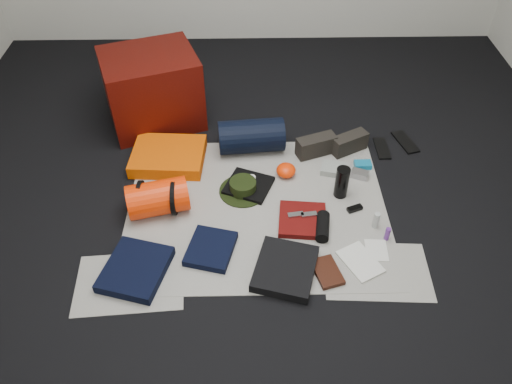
{
  "coord_description": "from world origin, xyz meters",
  "views": [
    {
      "loc": [
        -0.05,
        -2.17,
        2.23
      ],
      "look_at": [
        -0.01,
        0.04,
        0.1
      ],
      "focal_mm": 35.0,
      "sensor_mm": 36.0,
      "label": 1
    }
  ],
  "objects_px": {
    "water_bottle": "(342,182)",
    "sleeping_pad": "(168,156)",
    "paperback_book": "(327,272)",
    "compact_camera": "(360,174)",
    "red_cabinet": "(152,89)",
    "navy_duffel": "(251,136)",
    "stuff_sack": "(158,198)"
  },
  "relations": [
    {
      "from": "compact_camera",
      "to": "paperback_book",
      "type": "relative_size",
      "value": 0.56
    },
    {
      "from": "navy_duffel",
      "to": "water_bottle",
      "type": "height_order",
      "value": "navy_duffel"
    },
    {
      "from": "water_bottle",
      "to": "compact_camera",
      "type": "xyz_separation_m",
      "value": [
        0.15,
        0.17,
        -0.09
      ]
    },
    {
      "from": "red_cabinet",
      "to": "navy_duffel",
      "type": "bearing_deg",
      "value": -47.54
    },
    {
      "from": "red_cabinet",
      "to": "sleeping_pad",
      "type": "relative_size",
      "value": 1.34
    },
    {
      "from": "water_bottle",
      "to": "navy_duffel",
      "type": "bearing_deg",
      "value": 140.03
    },
    {
      "from": "sleeping_pad",
      "to": "paperback_book",
      "type": "relative_size",
      "value": 2.39
    },
    {
      "from": "navy_duffel",
      "to": "compact_camera",
      "type": "distance_m",
      "value": 0.78
    },
    {
      "from": "sleeping_pad",
      "to": "stuff_sack",
      "type": "bearing_deg",
      "value": -90.75
    },
    {
      "from": "stuff_sack",
      "to": "water_bottle",
      "type": "distance_m",
      "value": 1.14
    },
    {
      "from": "sleeping_pad",
      "to": "compact_camera",
      "type": "xyz_separation_m",
      "value": [
        1.28,
        -0.19,
        -0.02
      ]
    },
    {
      "from": "water_bottle",
      "to": "paperback_book",
      "type": "relative_size",
      "value": 1.07
    },
    {
      "from": "red_cabinet",
      "to": "water_bottle",
      "type": "distance_m",
      "value": 1.53
    },
    {
      "from": "compact_camera",
      "to": "paperback_book",
      "type": "bearing_deg",
      "value": -89.73
    },
    {
      "from": "navy_duffel",
      "to": "paperback_book",
      "type": "distance_m",
      "value": 1.16
    },
    {
      "from": "sleeping_pad",
      "to": "stuff_sack",
      "type": "relative_size",
      "value": 1.33
    },
    {
      "from": "compact_camera",
      "to": "red_cabinet",
      "type": "bearing_deg",
      "value": 176.26
    },
    {
      "from": "water_bottle",
      "to": "sleeping_pad",
      "type": "bearing_deg",
      "value": 162.59
    },
    {
      "from": "water_bottle",
      "to": "compact_camera",
      "type": "relative_size",
      "value": 1.93
    },
    {
      "from": "sleeping_pad",
      "to": "navy_duffel",
      "type": "height_order",
      "value": "navy_duffel"
    },
    {
      "from": "stuff_sack",
      "to": "compact_camera",
      "type": "height_order",
      "value": "stuff_sack"
    },
    {
      "from": "stuff_sack",
      "to": "paperback_book",
      "type": "relative_size",
      "value": 1.8
    },
    {
      "from": "red_cabinet",
      "to": "compact_camera",
      "type": "relative_size",
      "value": 5.75
    },
    {
      "from": "red_cabinet",
      "to": "water_bottle",
      "type": "xyz_separation_m",
      "value": [
        1.27,
        -0.85,
        -0.15
      ]
    },
    {
      "from": "red_cabinet",
      "to": "navy_duffel",
      "type": "xyz_separation_m",
      "value": [
        0.71,
        -0.38,
        -0.14
      ]
    },
    {
      "from": "sleeping_pad",
      "to": "compact_camera",
      "type": "bearing_deg",
      "value": -8.31
    },
    {
      "from": "red_cabinet",
      "to": "stuff_sack",
      "type": "height_order",
      "value": "red_cabinet"
    },
    {
      "from": "water_bottle",
      "to": "compact_camera",
      "type": "height_order",
      "value": "water_bottle"
    },
    {
      "from": "sleeping_pad",
      "to": "water_bottle",
      "type": "xyz_separation_m",
      "value": [
        1.13,
        -0.35,
        0.06
      ]
    },
    {
      "from": "sleeping_pad",
      "to": "paperback_book",
      "type": "height_order",
      "value": "sleeping_pad"
    },
    {
      "from": "red_cabinet",
      "to": "stuff_sack",
      "type": "bearing_deg",
      "value": -101.35
    },
    {
      "from": "compact_camera",
      "to": "paperback_book",
      "type": "xyz_separation_m",
      "value": [
        -0.31,
        -0.78,
        -0.01
      ]
    }
  ]
}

